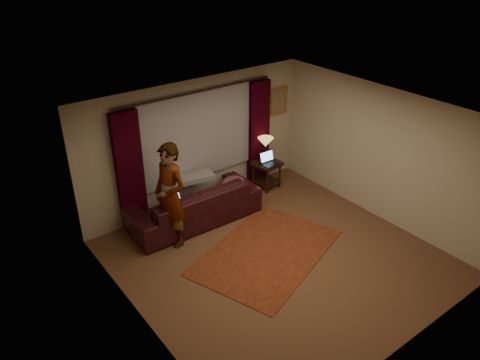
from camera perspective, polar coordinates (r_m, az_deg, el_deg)
name	(u,v)px	position (r m, az deg, el deg)	size (l,w,h in m)	color
floor	(277,259)	(8.26, 4.54, -9.52)	(5.00, 5.00, 0.01)	brown
ceiling	(284,117)	(6.98, 5.35, 7.65)	(5.00, 5.00, 0.02)	silver
wall_back	(196,143)	(9.32, -5.34, 4.46)	(5.00, 0.02, 2.60)	#BEB499
wall_front	(415,274)	(6.25, 20.57, -10.70)	(5.00, 0.02, 2.60)	#BEB499
wall_left	(138,250)	(6.38, -12.31, -8.39)	(0.02, 5.00, 2.60)	#BEB499
wall_right	(379,154)	(9.23, 16.63, 3.09)	(0.02, 5.00, 2.60)	#BEB499
sheer_curtain	(198,135)	(9.20, -5.19, 5.49)	(2.50, 0.05, 1.80)	#96969D
drape_left	(130,172)	(8.67, -13.30, 0.99)	(0.50, 0.14, 2.30)	black
drape_right	(258,133)	(10.09, 2.26, 5.73)	(0.50, 0.14, 2.30)	black
curtain_rod	(197,92)	(8.86, -5.26, 10.64)	(0.04, 0.04, 3.40)	black
picture_frame	(278,101)	(10.32, 4.66, 9.55)	(0.50, 0.04, 0.60)	#C18C3D
sofa	(194,198)	(8.98, -5.69, -2.16)	(2.57, 1.11, 1.04)	black
throw_blanket	(190,166)	(9.03, -6.07, 1.77)	(0.89, 0.35, 0.10)	gray
clothing_pile	(233,183)	(9.22, -0.88, -0.37)	(0.50, 0.39, 0.21)	brown
laptop_sofa	(179,202)	(8.63, -7.42, -2.71)	(0.32, 0.35, 0.23)	black
area_rug	(266,252)	(8.37, 3.21, -8.77)	(2.63, 1.76, 0.01)	maroon
end_table	(267,175)	(10.25, 3.26, 0.66)	(0.53, 0.53, 0.61)	black
tiffany_lamp	(265,149)	(10.06, 3.10, 3.76)	(0.33, 0.33, 0.53)	olive
laptop_table	(270,159)	(9.96, 3.74, 2.60)	(0.37, 0.40, 0.27)	black
person	(170,196)	(8.19, -8.49, -1.92)	(0.57, 0.57, 1.94)	gray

